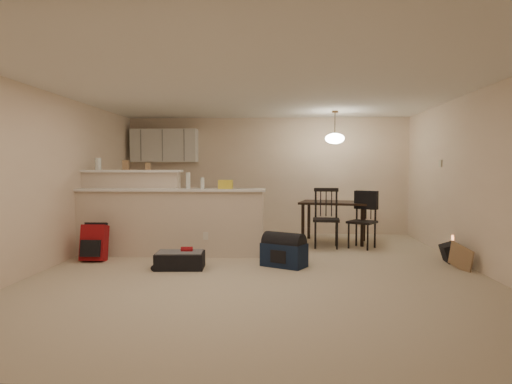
# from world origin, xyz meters

# --- Properties ---
(room) EXTENTS (7.00, 7.02, 2.50)m
(room) POSITION_xyz_m (0.00, 0.00, 1.25)
(room) COLOR #C5B497
(room) RESTS_ON ground
(breakfast_bar) EXTENTS (3.08, 0.58, 1.39)m
(breakfast_bar) POSITION_xyz_m (-1.76, 0.98, 0.61)
(breakfast_bar) COLOR beige
(breakfast_bar) RESTS_ON ground
(upper_cabinets) EXTENTS (1.40, 0.34, 0.70)m
(upper_cabinets) POSITION_xyz_m (-2.20, 3.32, 1.90)
(upper_cabinets) COLOR white
(upper_cabinets) RESTS_ON room
(kitchen_counter) EXTENTS (1.80, 0.60, 0.90)m
(kitchen_counter) POSITION_xyz_m (-2.00, 3.19, 0.45)
(kitchen_counter) COLOR white
(kitchen_counter) RESTS_ON ground
(thermostat) EXTENTS (0.02, 0.12, 0.12)m
(thermostat) POSITION_xyz_m (2.98, 1.55, 1.50)
(thermostat) COLOR beige
(thermostat) RESTS_ON room
(jar) EXTENTS (0.10, 0.10, 0.20)m
(jar) POSITION_xyz_m (-2.76, 1.12, 1.49)
(jar) COLOR silver
(jar) RESTS_ON breakfast_bar
(cereal_box) EXTENTS (0.10, 0.07, 0.16)m
(cereal_box) POSITION_xyz_m (-2.29, 1.12, 1.47)
(cereal_box) COLOR #95724D
(cereal_box) RESTS_ON breakfast_bar
(small_box) EXTENTS (0.08, 0.06, 0.12)m
(small_box) POSITION_xyz_m (-1.92, 1.12, 1.45)
(small_box) COLOR #95724D
(small_box) RESTS_ON breakfast_bar
(bottle_a) EXTENTS (0.07, 0.07, 0.26)m
(bottle_a) POSITION_xyz_m (-1.20, 0.90, 1.22)
(bottle_a) COLOR silver
(bottle_a) RESTS_ON breakfast_bar
(bottle_b) EXTENTS (0.06, 0.06, 0.18)m
(bottle_b) POSITION_xyz_m (-0.97, 0.90, 1.18)
(bottle_b) COLOR silver
(bottle_b) RESTS_ON breakfast_bar
(bag_lump) EXTENTS (0.22, 0.18, 0.14)m
(bag_lump) POSITION_xyz_m (-0.60, 0.90, 1.16)
(bag_lump) COLOR #95724D
(bag_lump) RESTS_ON breakfast_bar
(dining_table) EXTENTS (1.41, 1.10, 0.78)m
(dining_table) POSITION_xyz_m (1.30, 2.40, 0.69)
(dining_table) COLOR black
(dining_table) RESTS_ON ground
(pendant_lamp) EXTENTS (0.36, 0.36, 0.62)m
(pendant_lamp) POSITION_xyz_m (1.30, 2.40, 1.99)
(pendant_lamp) COLOR brown
(pendant_lamp) RESTS_ON room
(dining_chair_near) EXTENTS (0.50, 0.48, 1.06)m
(dining_chair_near) POSITION_xyz_m (1.09, 1.81, 0.53)
(dining_chair_near) COLOR black
(dining_chair_near) RESTS_ON ground
(dining_chair_far) EXTENTS (0.59, 0.58, 0.99)m
(dining_chair_far) POSITION_xyz_m (1.72, 1.78, 0.50)
(dining_chair_far) COLOR black
(dining_chair_far) RESTS_ON ground
(suitcase) EXTENTS (0.70, 0.48, 0.23)m
(suitcase) POSITION_xyz_m (-1.14, -0.01, 0.11)
(suitcase) COLOR black
(suitcase) RESTS_ON ground
(red_backpack) EXTENTS (0.37, 0.23, 0.55)m
(red_backpack) POSITION_xyz_m (-2.57, 0.45, 0.27)
(red_backpack) COLOR maroon
(red_backpack) RESTS_ON ground
(navy_duffel) EXTENTS (0.71, 0.60, 0.34)m
(navy_duffel) POSITION_xyz_m (0.33, 0.20, 0.17)
(navy_duffel) COLOR #111D35
(navy_duffel) RESTS_ON ground
(black_daypack) EXTENTS (0.25, 0.34, 0.28)m
(black_daypack) POSITION_xyz_m (2.85, 0.61, 0.14)
(black_daypack) COLOR black
(black_daypack) RESTS_ON ground
(cardboard_sheet) EXTENTS (0.16, 0.43, 0.34)m
(cardboard_sheet) POSITION_xyz_m (2.80, 0.12, 0.17)
(cardboard_sheet) COLOR #95724D
(cardboard_sheet) RESTS_ON ground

